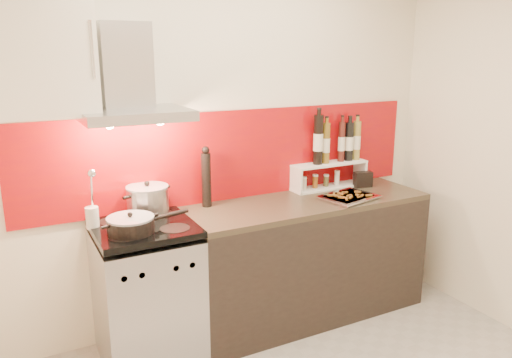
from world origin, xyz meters
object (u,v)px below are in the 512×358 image
baking_tray (349,197)px  saute_pan (132,224)px  counter (306,258)px  stock_pot (148,201)px  pepper_mill (206,178)px  range_stove (148,295)px

baking_tray → saute_pan: bearing=179.6°
counter → saute_pan: 1.39m
stock_pot → saute_pan: bearing=-123.0°
counter → pepper_mill: 0.98m
range_stove → baking_tray: baking_tray is taller
saute_pan → counter: bearing=4.5°
stock_pot → baking_tray: stock_pot is taller
stock_pot → saute_pan: size_ratio=0.51×
baking_tray → stock_pot: bearing=168.8°
counter → pepper_mill: (-0.70, 0.20, 0.65)m
stock_pot → saute_pan: (-0.17, -0.26, -0.05)m
pepper_mill → baking_tray: pepper_mill is taller
range_stove → saute_pan: size_ratio=1.74×
saute_pan → baking_tray: bearing=-0.4°
range_stove → pepper_mill: pepper_mill is taller
range_stove → counter: 1.20m
range_stove → stock_pot: (0.08, 0.17, 0.57)m
stock_pot → pepper_mill: 0.43m
pepper_mill → baking_tray: size_ratio=0.95×
pepper_mill → counter: bearing=-15.8°
baking_tray → counter: bearing=157.6°
counter → baking_tray: baking_tray is taller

